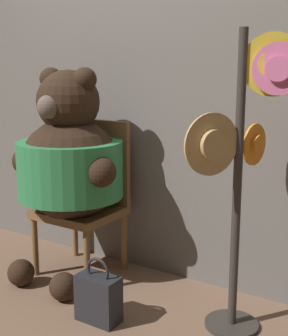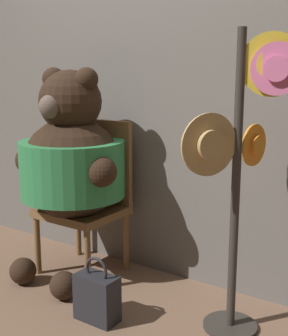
{
  "view_description": "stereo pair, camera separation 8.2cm",
  "coord_description": "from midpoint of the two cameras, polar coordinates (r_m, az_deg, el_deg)",
  "views": [
    {
      "loc": [
        1.67,
        -1.98,
        1.31
      ],
      "look_at": [
        0.29,
        0.14,
        0.78
      ],
      "focal_mm": 50.0,
      "sensor_mm": 36.0,
      "label": 1
    },
    {
      "loc": [
        1.74,
        -1.94,
        1.31
      ],
      "look_at": [
        0.29,
        0.14,
        0.78
      ],
      "focal_mm": 50.0,
      "sensor_mm": 36.0,
      "label": 2
    }
  ],
  "objects": [
    {
      "name": "handbag_on_ground",
      "position": [
        2.58,
        -4.81,
        -15.38
      ],
      "size": [
        0.23,
        0.13,
        0.36
      ],
      "color": "#232328",
      "rests_on": "ground_plane"
    },
    {
      "name": "wall_back",
      "position": [
        3.05,
        0.8,
        11.32
      ],
      "size": [
        8.0,
        0.1,
        2.57
      ],
      "color": "#66605B",
      "rests_on": "ground_plane"
    },
    {
      "name": "chair",
      "position": [
        3.11,
        -5.84,
        -3.08
      ],
      "size": [
        0.49,
        0.45,
        0.99
      ],
      "color": "brown",
      "rests_on": "ground_plane"
    },
    {
      "name": "ground_plane",
      "position": [
        2.91,
        -5.75,
        -15.02
      ],
      "size": [
        14.0,
        14.0,
        0.0
      ],
      "primitive_type": "plane",
      "color": "brown"
    },
    {
      "name": "teddy_bear",
      "position": [
        2.94,
        -8.05,
        0.75
      ],
      "size": [
        0.79,
        0.7,
        1.33
      ],
      "color": "black",
      "rests_on": "ground_plane"
    },
    {
      "name": "hat_display_rack",
      "position": [
        2.29,
        12.92,
        1.1
      ],
      "size": [
        0.44,
        0.53,
        1.51
      ],
      "color": "#332D28",
      "rests_on": "ground_plane"
    }
  ]
}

